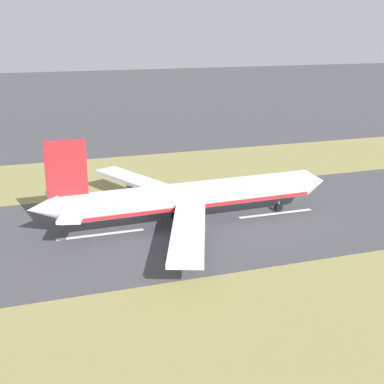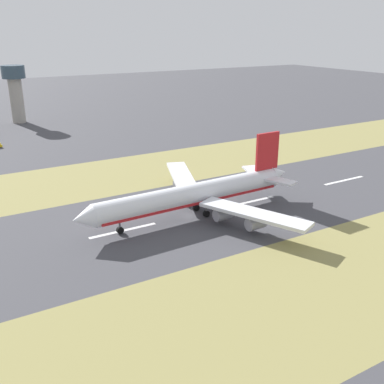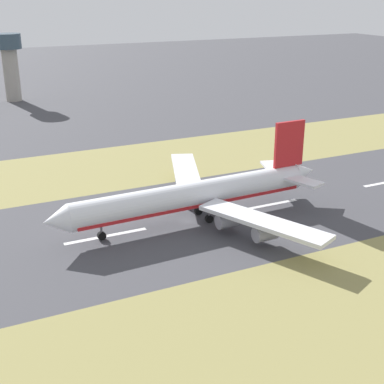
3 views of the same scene
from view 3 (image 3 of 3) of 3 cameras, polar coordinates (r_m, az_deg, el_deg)
ground_plane at (r=121.55m, az=-0.46°, el=-3.06°), size 800.00×800.00×0.00m
grass_median_west at (r=87.91m, az=12.35°, el=-13.85°), size 40.00×600.00×0.01m
grass_median_east at (r=160.84m, az=-7.22°, el=2.88°), size 40.00×600.00×0.01m
centreline_dash_mid at (r=130.93m, az=7.84°, el=-1.44°), size 1.20×18.00×0.01m
centreline_dash_far at (r=115.56m, az=-9.15°, el=-4.67°), size 1.20×18.00×0.01m
airplane_main_jet at (r=119.90m, az=0.81°, el=-0.29°), size 64.10×67.14×20.20m
control_tower at (r=263.95m, az=-18.87°, el=13.19°), size 12.00×12.00×30.28m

